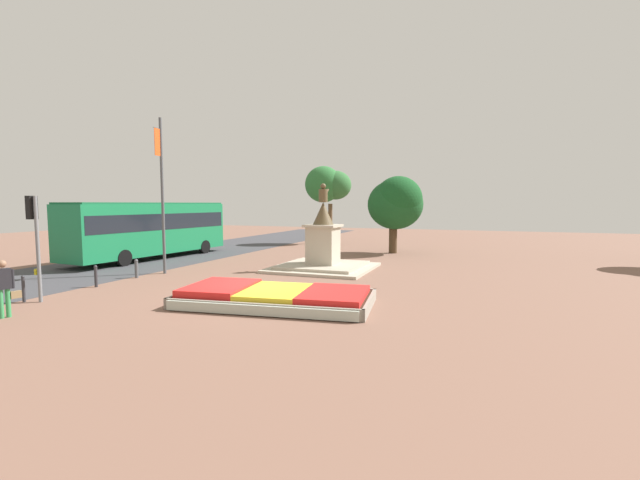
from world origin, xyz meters
The scene contains 13 objects.
ground_plane centered at (0.00, 0.00, 0.00)m, with size 87.08×87.08×0.00m, color brown.
street_asphalt_strip centered at (-11.16, 0.00, 0.01)m, with size 7.36×76.20×0.01m, color #3D3D42.
flower_planter centered at (1.00, -0.76, 0.26)m, with size 6.80×4.00×0.59m.
statue_monument centered at (-0.15, 7.13, 0.94)m, with size 4.96×4.96×4.41m.
traffic_light_near_crossing centered at (-6.79, -3.27, 2.52)m, with size 0.41×0.29×3.65m.
banner_pole centered at (-6.86, 3.10, 3.89)m, with size 0.15×0.62×7.43m.
city_bus centered at (-11.55, 7.36, 1.98)m, with size 3.30×11.11×3.45m.
pedestrian_with_handbag centered at (-5.71, -5.05, 0.98)m, with size 0.34×0.71×1.73m.
kerb_bollard_south centered at (-7.21, -3.48, 0.49)m, with size 0.11×0.11×0.93m.
kerb_bollard_mid_a centered at (-7.12, -0.60, 0.47)m, with size 0.14×0.14×0.90m.
kerb_bollard_mid_b centered at (-7.21, 1.67, 0.46)m, with size 0.17×0.17×0.86m.
park_tree_far_left centered at (2.06, 15.35, 3.44)m, with size 3.72×3.51×5.21m.
park_tree_behind_statue centered at (-4.76, 20.75, 4.93)m, with size 3.87×3.05×6.52m.
Camera 1 is at (7.48, -13.40, 3.40)m, focal length 24.00 mm.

